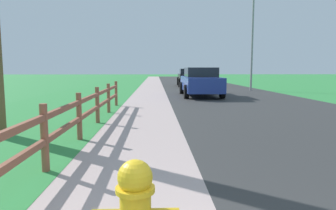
% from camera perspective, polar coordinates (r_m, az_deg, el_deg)
% --- Properties ---
extents(ground_plane, '(120.00, 120.00, 0.00)m').
position_cam_1_polar(ground_plane, '(25.66, -0.92, 3.41)').
color(ground_plane, '#328940').
extents(road_asphalt, '(7.00, 66.00, 0.01)m').
position_cam_1_polar(road_asphalt, '(27.96, 6.18, 3.65)').
color(road_asphalt, '#323232').
rests_on(road_asphalt, ground).
extents(curb_concrete, '(6.00, 66.00, 0.01)m').
position_cam_1_polar(curb_concrete, '(27.75, -7.24, 3.61)').
color(curb_concrete, '#B9A09B').
rests_on(curb_concrete, ground).
extents(grass_verge, '(5.00, 66.00, 0.00)m').
position_cam_1_polar(grass_verge, '(27.92, -10.31, 3.58)').
color(grass_verge, '#328940').
rests_on(grass_verge, ground).
extents(rail_fence, '(0.11, 12.17, 0.99)m').
position_cam_1_polar(rail_fence, '(6.64, -16.20, -1.38)').
color(rail_fence, brown).
rests_on(rail_fence, ground).
extents(parked_suv_blue, '(2.06, 4.97, 1.56)m').
position_cam_1_polar(parked_suv_blue, '(16.94, 6.02, 4.33)').
color(parked_suv_blue, navy).
rests_on(parked_suv_blue, ground).
extents(parked_car_black, '(2.15, 4.79, 1.50)m').
position_cam_1_polar(parked_car_black, '(26.84, 3.97, 5.18)').
color(parked_car_black, black).
rests_on(parked_car_black, ground).
extents(street_lamp, '(1.17, 0.20, 7.01)m').
position_cam_1_polar(street_lamp, '(22.11, 15.70, 13.33)').
color(street_lamp, gray).
rests_on(street_lamp, ground).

